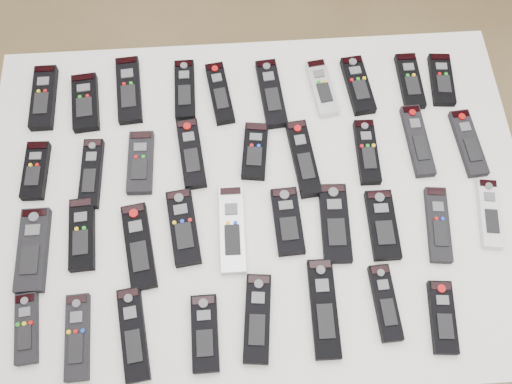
{
  "coord_description": "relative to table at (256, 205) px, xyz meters",
  "views": [
    {
      "loc": [
        -0.17,
        -0.58,
        1.98
      ],
      "look_at": [
        -0.13,
        -0.05,
        0.8
      ],
      "focal_mm": 40.0,
      "sensor_mm": 36.0,
      "label": 1
    }
  ],
  "objects": [
    {
      "name": "ground",
      "position": [
        0.13,
        0.05,
        -0.72
      ],
      "size": [
        4.0,
        4.0,
        0.0
      ],
      "primitive_type": "plane",
      "color": "olive",
      "rests_on": "ground"
    },
    {
      "name": "table",
      "position": [
        0.0,
        0.0,
        0.0
      ],
      "size": [
        1.25,
        0.88,
        0.78
      ],
      "color": "white",
      "rests_on": "ground"
    },
    {
      "name": "remote_0",
      "position": [
        -0.51,
        0.29,
        0.07
      ],
      "size": [
        0.06,
        0.18,
        0.02
      ],
      "primitive_type": "cube",
      "rotation": [
        0.0,
        0.0,
        0.0
      ],
      "color": "black",
      "rests_on": "table"
    },
    {
      "name": "remote_1",
      "position": [
        -0.4,
        0.27,
        0.07
      ],
      "size": [
        0.08,
        0.16,
        0.02
      ],
      "primitive_type": "cube",
      "rotation": [
        0.0,
        0.0,
        0.09
      ],
      "color": "black",
      "rests_on": "table"
    },
    {
      "name": "remote_2",
      "position": [
        -0.3,
        0.3,
        0.07
      ],
      "size": [
        0.07,
        0.19,
        0.02
      ],
      "primitive_type": "cube",
      "rotation": [
        0.0,
        0.0,
        0.08
      ],
      "color": "black",
      "rests_on": "table"
    },
    {
      "name": "remote_3",
      "position": [
        -0.16,
        0.3,
        0.07
      ],
      "size": [
        0.05,
        0.17,
        0.02
      ],
      "primitive_type": "cube",
      "rotation": [
        0.0,
        0.0,
        0.01
      ],
      "color": "black",
      "rests_on": "table"
    },
    {
      "name": "remote_4",
      "position": [
        -0.07,
        0.28,
        0.07
      ],
      "size": [
        0.07,
        0.18,
        0.02
      ],
      "primitive_type": "cube",
      "rotation": [
        0.0,
        0.0,
        0.14
      ],
      "color": "black",
      "rests_on": "table"
    },
    {
      "name": "remote_5",
      "position": [
        0.05,
        0.27,
        0.07
      ],
      "size": [
        0.07,
        0.19,
        0.02
      ],
      "primitive_type": "cube",
      "rotation": [
        0.0,
        0.0,
        0.09
      ],
      "color": "black",
      "rests_on": "table"
    },
    {
      "name": "remote_6",
      "position": [
        0.18,
        0.28,
        0.07
      ],
      "size": [
        0.07,
        0.16,
        0.02
      ],
      "primitive_type": "cube",
      "rotation": [
        0.0,
        0.0,
        0.13
      ],
      "color": "#B7B7BC",
      "rests_on": "table"
    },
    {
      "name": "remote_7",
      "position": [
        0.27,
        0.28,
        0.07
      ],
      "size": [
        0.07,
        0.17,
        0.02
      ],
      "primitive_type": "cube",
      "rotation": [
        0.0,
        0.0,
        0.11
      ],
      "color": "black",
      "rests_on": "table"
    },
    {
      "name": "remote_8",
      "position": [
        0.41,
        0.29,
        0.07
      ],
      "size": [
        0.05,
        0.16,
        0.02
      ],
      "primitive_type": "cube",
      "rotation": [
        0.0,
        0.0,
        0.01
      ],
      "color": "black",
      "rests_on": "table"
    },
    {
      "name": "remote_9",
      "position": [
        0.49,
        0.28,
        0.07
      ],
      "size": [
        0.06,
        0.15,
        0.02
      ],
      "primitive_type": "cube",
      "rotation": [
        0.0,
        0.0,
        -0.08
      ],
      "color": "black",
      "rests_on": "table"
    },
    {
      "name": "remote_10",
      "position": [
        -0.51,
        0.09,
        0.07
      ],
      "size": [
        0.06,
        0.15,
        0.02
      ],
      "primitive_type": "cube",
      "rotation": [
        0.0,
        0.0,
        -0.03
      ],
      "color": "black",
      "rests_on": "table"
    },
    {
      "name": "remote_11",
      "position": [
        -0.38,
        0.08,
        0.07
      ],
      "size": [
        0.05,
        0.17,
        0.02
      ],
      "primitive_type": "cube",
      "rotation": [
        0.0,
        0.0,
        -0.03
      ],
      "color": "black",
      "rests_on": "table"
    },
    {
      "name": "remote_12",
      "position": [
        -0.26,
        0.1,
        0.07
      ],
      "size": [
        0.06,
        0.16,
        0.02
      ],
      "primitive_type": "cube",
      "rotation": [
        0.0,
        0.0,
        -0.02
      ],
      "color": "black",
      "rests_on": "table"
    },
    {
      "name": "remote_13",
      "position": [
        -0.15,
        0.11,
        0.07
      ],
      "size": [
        0.07,
        0.18,
        0.02
      ],
      "primitive_type": "cube",
      "rotation": [
        0.0,
        0.0,
        0.11
      ],
      "color": "black",
      "rests_on": "table"
    },
    {
      "name": "remote_14",
      "position": [
        0.0,
        0.11,
        0.07
      ],
      "size": [
        0.07,
        0.15,
        0.02
      ],
      "primitive_type": "cube",
      "rotation": [
        0.0,
        0.0,
        -0.13
      ],
      "color": "black",
      "rests_on": "table"
    },
    {
      "name": "remote_15",
      "position": [
        0.12,
        0.08,
        0.07
      ],
      "size": [
        0.07,
        0.2,
        0.02
      ],
      "primitive_type": "cube",
      "rotation": [
        0.0,
        0.0,
        0.11
      ],
      "color": "black",
      "rests_on": "table"
    },
    {
      "name": "remote_16",
      "position": [
        0.27,
        0.09,
        0.07
      ],
      "size": [
        0.05,
        0.16,
        0.02
      ],
      "primitive_type": "cube",
      "rotation": [
        0.0,
        0.0,
        -0.02
      ],
      "color": "black",
      "rests_on": "table"
    },
    {
      "name": "remote_17",
      "position": [
        0.39,
        0.11,
        0.07
      ],
      "size": [
        0.05,
        0.19,
        0.02
      ],
      "primitive_type": "cube",
      "rotation": [
        0.0,
        0.0,
        0.04
      ],
      "color": "black",
      "rests_on": "table"
    },
    {
      "name": "remote_18",
      "position": [
        0.51,
        0.1,
        0.07
      ],
      "size": [
        0.06,
        0.18,
        0.02
      ],
      "primitive_type": "cube",
      "rotation": [
        0.0,
        0.0,
        0.08
      ],
      "color": "black",
      "rests_on": "table"
    },
    {
      "name": "remote_19",
      "position": [
        -0.49,
        -0.1,
        0.07
      ],
      "size": [
        0.06,
        0.19,
        0.02
      ],
      "primitive_type": "cube",
      "rotation": [
        0.0,
        0.0,
        0.0
      ],
      "color": "black",
      "rests_on": "table"
    },
    {
      "name": "remote_20",
      "position": [
        -0.39,
        -0.07,
        0.07
      ],
      "size": [
        0.06,
        0.17,
        0.02
      ],
      "primitive_type": "cube",
      "rotation": [
        0.0,
        0.0,
        0.06
      ],
      "color": "black",
      "rests_on": "table"
    },
    {
      "name": "remote_21",
      "position": [
        -0.26,
        -0.11,
        0.07
      ],
      "size": [
        0.08,
        0.2,
        0.02
      ],
      "primitive_type": "cube",
      "rotation": [
        0.0,
        0.0,
        0.15
      ],
      "color": "black",
      "rests_on": "table"
    },
    {
      "name": "remote_22",
      "position": [
        -0.17,
        -0.07,
        0.07
      ],
      "size": [
        0.08,
        0.18,
        0.02
      ],
      "primitive_type": "cube",
      "rotation": [
        0.0,
        0.0,
        0.12
      ],
      "color": "black",
      "rests_on": "table"
    },
    {
      "name": "remote_23",
      "position": [
        -0.06,
        -0.08,
        0.07
      ],
      "size": [
        0.06,
        0.2,
        0.02
      ],
      "primitive_type": "cube",
      "rotation": [
        0.0,
        0.0,
        -0.01
      ],
      "color": "#B7B7BC",
      "rests_on": "table"
    },
    {
      "name": "remote_24",
      "position": [
        0.07,
        -0.07,
        0.07
      ],
      "size": [
        0.07,
        0.16,
        0.02
      ],
      "primitive_type": "cube",
      "rotation": [
        0.0,
        0.0,
        0.04
      ],
      "color": "black",
      "rests_on": "table"
    },
    {
      "name": "remote_25",
      "position": [
        0.17,
        -0.08,
        0.07
      ],
      "size": [
        0.07,
        0.19,
        0.02
      ],
      "primitive_type": "cube",
      "rotation": [
        0.0,
        0.0,
        -0.04
      ],
      "color": "black",
      "rests_on": "table"
    },
    {
      "name": "remote_26",
      "position": [
        0.28,
        -0.09,
        0.07
      ],
      "size": [
        0.06,
        0.16,
        0.02
      ],
      "primitive_type": "cube",
      "rotation": [
        0.0,
        0.0,
        -0.0
      ],
      "color": "black",
      "rests_on": "table"
    },
    {
      "name": "remote_27",
      "position": [
        0.4,
        -0.1,
        0.07
      ],
      "size": [
        0.06,
        0.18,
        0.02
      ],
      "primitive_type": "cube",
      "rotation": [
        0.0,
        0.0,
        -0.1
      ],
      "color": "black",
      "rests_on": "table"
    },
    {
      "name": "remote_28",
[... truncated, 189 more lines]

